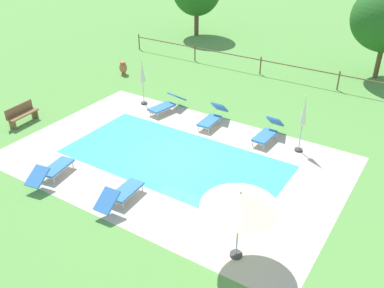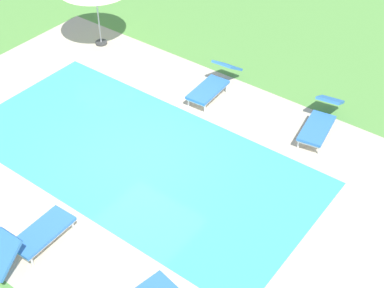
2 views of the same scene
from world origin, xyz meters
name	(u,v)px [view 2 (image 2 of 2)]	position (x,y,z in m)	size (l,w,h in m)	color
ground_plane	(138,157)	(0.00, 0.00, 0.00)	(160.00, 160.00, 0.00)	#599342
pool_deck_paving	(138,157)	(0.00, 0.00, 0.00)	(12.85, 8.40, 0.01)	beige
swimming_pool_water	(138,157)	(0.00, 0.00, 0.01)	(8.70, 4.25, 0.01)	#42CCD6
pool_coping_rim	(138,156)	(0.00, 0.00, 0.01)	(9.18, 4.73, 0.01)	beige
sun_lounger_north_near_steps	(31,239)	(-0.25, 3.38, 0.38)	(0.66, 1.97, 0.89)	#3370BC
sun_lounger_north_mid	(214,83)	(0.07, -3.21, 0.37)	(0.73, 2.06, 0.80)	#3370BC
sun_lounger_north_end	(321,120)	(-2.99, -3.46, 0.36)	(0.93, 2.13, 0.75)	#3370BC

